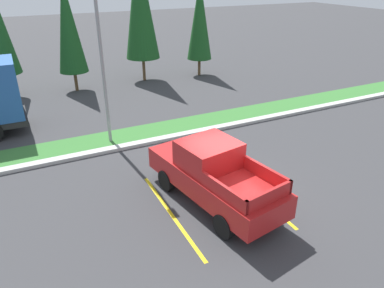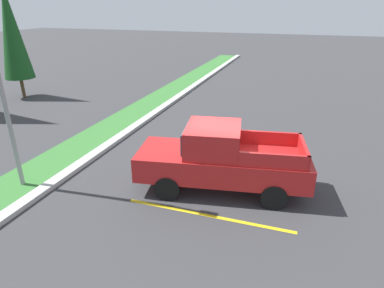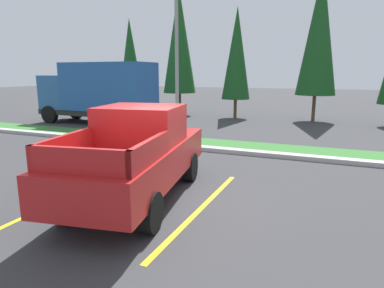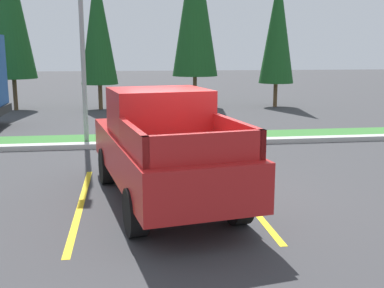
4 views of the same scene
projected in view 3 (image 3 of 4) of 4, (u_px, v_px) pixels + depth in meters
name	position (u px, v px, depth m)	size (l,w,h in m)	color
ground_plane	(169.00, 199.00, 7.79)	(120.00, 120.00, 0.00)	#38383A
parking_line_near	(85.00, 189.00, 8.41)	(0.12, 4.80, 0.01)	yellow
parking_line_far	(201.00, 208.00, 7.24)	(0.12, 4.80, 0.01)	yellow
curb_strip	(231.00, 151.00, 12.29)	(56.00, 0.40, 0.15)	#B2B2AD
grass_median	(238.00, 146.00, 13.29)	(56.00, 1.80, 0.06)	#387533
pickup_truck_main	(138.00, 154.00, 7.66)	(2.75, 5.47, 2.10)	black
cargo_truck_distant	(100.00, 91.00, 19.20)	(6.81, 2.53, 3.40)	black
street_light	(175.00, 38.00, 13.09)	(0.24, 1.49, 7.23)	gray
cypress_tree_leftmost	(130.00, 58.00, 24.49)	(1.73, 1.73, 6.66)	brown
cypress_tree_left_inner	(179.00, 40.00, 22.55)	(2.19, 2.19, 8.42)	brown
cypress_tree_center	(237.00, 54.00, 20.97)	(1.77, 1.77, 6.80)	brown
cypress_tree_right_inner	(319.00, 32.00, 19.27)	(2.27, 2.27, 8.72)	brown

